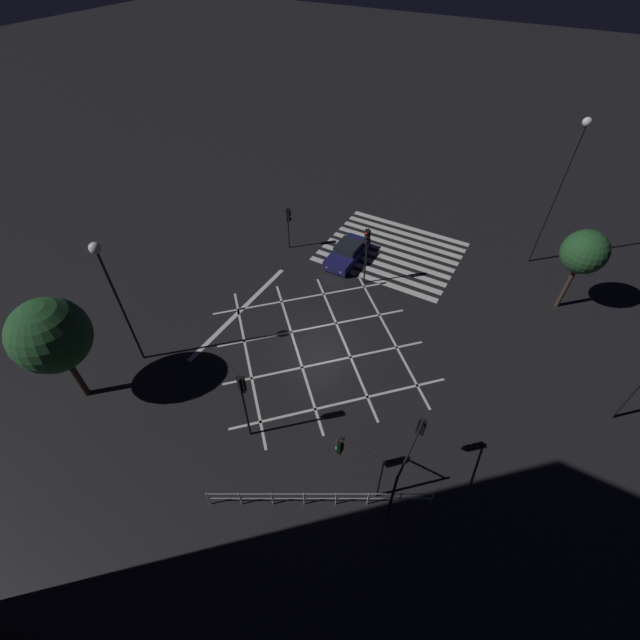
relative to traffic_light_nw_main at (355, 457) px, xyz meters
name	(u,v)px	position (x,y,z in m)	size (l,w,h in m)	color
ground_plane	(320,344)	(5.35, -6.48, -2.34)	(200.00, 200.00, 0.00)	black
road_markings	(371,271)	(5.63, -14.22, -2.34)	(14.27, 21.59, 0.01)	silver
traffic_light_nw_main	(355,457)	(0.00, 0.00, 0.00)	(2.13, 0.36, 3.21)	black
traffic_light_median_south	(366,246)	(5.57, -12.74, 0.67)	(0.36, 0.39, 4.22)	black
traffic_light_median_north	(244,395)	(5.39, 0.18, 0.76)	(0.36, 0.39, 4.34)	black
traffic_light_nw_cross	(410,453)	(-1.89, -1.08, 0.34)	(0.36, 3.08, 3.60)	black
traffic_light_se_main	(289,220)	(12.05, -13.79, -0.02)	(0.39, 0.36, 3.25)	black
street_lamp_east	(567,170)	(-3.63, -20.87, 4.44)	(0.51, 0.51, 9.86)	black
street_lamp_west	(109,279)	(13.51, -0.66, 3.37)	(0.55, 0.55, 7.74)	black
street_tree_near	(50,336)	(14.23, 2.57, 2.07)	(3.52, 3.52, 6.19)	#38281C
street_tree_far	(584,252)	(-6.10, -16.86, 1.78)	(2.55, 2.55, 5.42)	#38281C
waiting_car	(348,253)	(7.73, -14.60, -1.74)	(1.74, 4.18, 1.27)	#191951
pedestrian_railing	(320,497)	(0.78, 1.53, -1.67)	(8.20, 4.70, 1.05)	#B7B7BC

